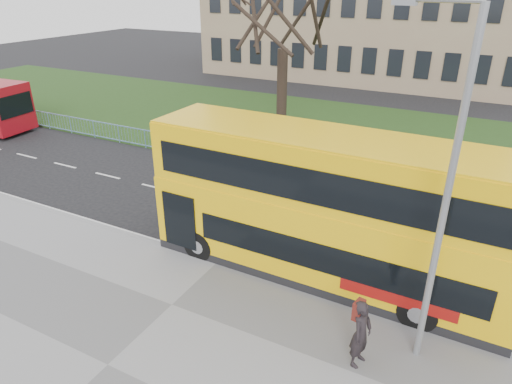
% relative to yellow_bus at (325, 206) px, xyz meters
% --- Properties ---
extents(ground, '(120.00, 120.00, 0.00)m').
position_rel_yellow_bus_xyz_m(ground, '(-3.31, 0.42, -2.54)').
color(ground, black).
rests_on(ground, ground).
extents(pavement, '(80.00, 10.50, 0.12)m').
position_rel_yellow_bus_xyz_m(pavement, '(-3.31, -6.33, -2.48)').
color(pavement, slate).
rests_on(pavement, ground).
extents(kerb, '(80.00, 0.20, 0.14)m').
position_rel_yellow_bus_xyz_m(kerb, '(-3.31, -1.13, -2.47)').
color(kerb, gray).
rests_on(kerb, ground).
extents(grass_verge, '(80.00, 15.40, 0.08)m').
position_rel_yellow_bus_xyz_m(grass_verge, '(-3.31, 14.72, -2.50)').
color(grass_verge, '#233C15').
rests_on(grass_verge, ground).
extents(guard_railing, '(40.00, 0.12, 1.10)m').
position_rel_yellow_bus_xyz_m(guard_railing, '(-3.31, 7.02, -1.99)').
color(guard_railing, '#6C97C1').
rests_on(guard_railing, ground).
extents(bare_tree, '(9.17, 9.17, 13.10)m').
position_rel_yellow_bus_xyz_m(bare_tree, '(-6.31, 10.42, 4.09)').
color(bare_tree, black).
rests_on(bare_tree, grass_verge).
extents(civic_building, '(30.00, 15.00, 14.00)m').
position_rel_yellow_bus_xyz_m(civic_building, '(-8.31, 35.42, 4.46)').
color(civic_building, '#8F735A').
rests_on(civic_building, ground).
extents(yellow_bus, '(11.32, 2.87, 4.73)m').
position_rel_yellow_bus_xyz_m(yellow_bus, '(0.00, 0.00, 0.00)').
color(yellow_bus, yellow).
rests_on(yellow_bus, ground).
extents(pedestrian, '(0.56, 0.75, 1.86)m').
position_rel_yellow_bus_xyz_m(pedestrian, '(2.22, -3.33, -1.49)').
color(pedestrian, black).
rests_on(pedestrian, pavement).
extents(street_lamp, '(1.79, 0.39, 8.46)m').
position_rel_yellow_bus_xyz_m(street_lamp, '(3.37, -2.32, 2.22)').
color(street_lamp, gray).
rests_on(street_lamp, pavement).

